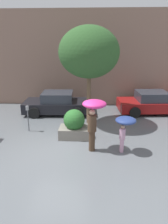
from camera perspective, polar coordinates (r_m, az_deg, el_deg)
ground_plane at (r=9.02m, az=-6.86°, el=-9.46°), size 40.00×40.00×0.00m
building_facade at (r=14.47m, az=-2.76°, el=13.63°), size 18.00×0.30×6.00m
planter_box at (r=9.73m, az=-2.56°, el=-3.38°), size 1.33×0.94×1.30m
person_adult at (r=8.30m, az=2.51°, el=-0.23°), size 0.92×0.92×2.03m
person_child at (r=8.38m, az=10.68°, el=-3.10°), size 0.78×0.78×1.44m
parked_car_near at (r=13.04m, az=-6.87°, el=2.20°), size 4.01×2.20×1.28m
parked_car_far at (r=13.70m, az=17.19°, el=2.29°), size 4.06×2.32×1.28m
street_tree at (r=10.82m, az=1.31°, el=15.30°), size 2.93×2.93×4.87m
parking_meter at (r=10.59m, az=-14.52°, el=-0.30°), size 0.14×0.14×1.26m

